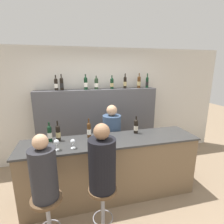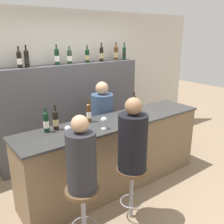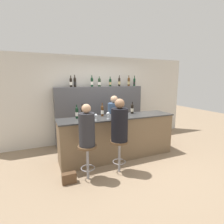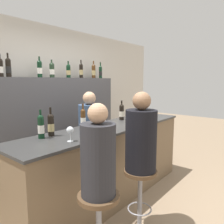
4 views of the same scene
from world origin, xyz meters
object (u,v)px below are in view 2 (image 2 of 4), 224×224
at_px(wine_bottle_backbar_1, 27,58).
at_px(bar_stool_right, 132,179).
at_px(wine_bottle_backbar_0, 19,59).
at_px(wine_glass_0, 68,129).
at_px(bar_stool_left, 83,201).
at_px(wine_bottle_counter_1, 56,120).
at_px(wine_glass_1, 84,126).
at_px(wine_glass_2, 104,120).
at_px(wine_bottle_counter_0, 46,122).
at_px(wine_bottle_counter_2, 89,112).
at_px(guest_seated_right, 133,139).
at_px(wine_bottle_backbar_4, 87,56).
at_px(wine_bottle_backbar_2, 57,57).
at_px(guest_seated_left, 81,159).
at_px(wine_bottle_backbar_5, 101,54).
at_px(bartender, 102,130).
at_px(wine_bottle_counter_3, 134,103).
at_px(wine_bottle_backbar_3, 70,56).
at_px(wine_bottle_backbar_6, 116,53).
at_px(wine_bottle_backbar_7, 124,53).

distance_m(wine_bottle_backbar_1, bar_stool_right, 2.36).
distance_m(wine_bottle_backbar_0, wine_glass_0, 1.56).
distance_m(bar_stool_left, bar_stool_right, 0.67).
bearing_deg(wine_bottle_counter_1, wine_glass_0, -91.51).
bearing_deg(wine_glass_1, wine_glass_2, 0.00).
bearing_deg(wine_bottle_counter_0, wine_bottle_counter_2, 0.00).
distance_m(bar_stool_right, guest_seated_right, 0.52).
bearing_deg(wine_glass_2, wine_bottle_backbar_1, 106.82).
height_order(wine_bottle_backbar_4, wine_glass_2, wine_bottle_backbar_4).
xyz_separation_m(wine_bottle_backbar_0, wine_bottle_backbar_1, (0.11, 0.00, 0.01)).
relative_size(wine_bottle_counter_1, wine_bottle_backbar_2, 1.00).
bearing_deg(wine_bottle_counter_1, wine_glass_1, -57.72).
distance_m(bar_stool_left, guest_seated_right, 0.85).
bearing_deg(guest_seated_left, wine_bottle_backbar_5, 50.32).
bearing_deg(wine_bottle_backbar_1, guest_seated_left, -96.15).
xyz_separation_m(wine_glass_1, bartender, (0.75, 0.71, -0.45)).
height_order(wine_bottle_counter_0, wine_bottle_backbar_5, wine_bottle_backbar_5).
relative_size(wine_bottle_counter_3, guest_seated_left, 0.39).
bearing_deg(wine_bottle_backbar_3, bar_stool_left, -115.97).
relative_size(wine_bottle_backbar_3, wine_glass_1, 2.13).
relative_size(wine_bottle_backbar_0, wine_glass_0, 2.02).
bearing_deg(guest_seated_right, wine_bottle_counter_1, 122.68).
distance_m(wine_bottle_counter_1, wine_bottle_backbar_3, 1.49).
bearing_deg(wine_bottle_backbar_4, guest_seated_right, -107.63).
bearing_deg(wine_glass_1, bartender, 43.12).
bearing_deg(bar_stool_right, wine_bottle_backbar_6, 56.81).
height_order(wine_bottle_backbar_5, wine_bottle_backbar_6, wine_bottle_backbar_6).
xyz_separation_m(wine_bottle_backbar_4, bartender, (-0.18, -0.70, -1.15)).
distance_m(wine_glass_1, bar_stool_left, 0.86).
height_order(wine_bottle_counter_1, guest_seated_right, guest_seated_right).
bearing_deg(guest_seated_right, wine_bottle_counter_2, 93.53).
bearing_deg(wine_bottle_backbar_5, wine_bottle_backbar_6, 0.00).
bearing_deg(bar_stool_right, wine_bottle_backbar_2, 89.11).
height_order(wine_bottle_backbar_7, bar_stool_left, wine_bottle_backbar_7).
relative_size(wine_bottle_counter_2, wine_bottle_backbar_7, 0.99).
bearing_deg(wine_bottle_counter_3, wine_bottle_backbar_4, 98.83).
xyz_separation_m(wine_bottle_counter_3, guest_seated_left, (-1.44, -0.84, -0.14)).
bearing_deg(wine_bottle_backbar_2, wine_glass_1, -104.23).
bearing_deg(bar_stool_right, guest_seated_right, 0.00).
distance_m(wine_bottle_counter_3, wine_bottle_backbar_5, 1.27).
bearing_deg(wine_bottle_counter_1, bar_stool_right, -57.32).
height_order(wine_glass_0, wine_glass_2, wine_glass_2).
xyz_separation_m(wine_bottle_counter_1, wine_glass_1, (0.21, -0.34, -0.03)).
distance_m(wine_bottle_backbar_2, wine_bottle_backbar_7, 1.42).
bearing_deg(guest_seated_left, wine_bottle_backbar_3, 64.03).
distance_m(wine_bottle_counter_1, wine_glass_2, 0.60).
xyz_separation_m(wine_bottle_counter_0, wine_bottle_counter_1, (0.13, 0.00, -0.00)).
bearing_deg(wine_bottle_backbar_5, wine_bottle_backbar_0, -180.00).
xyz_separation_m(wine_bottle_backbar_3, wine_glass_1, (-0.59, -1.41, -0.70)).
distance_m(wine_bottle_counter_0, bartender, 1.25).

